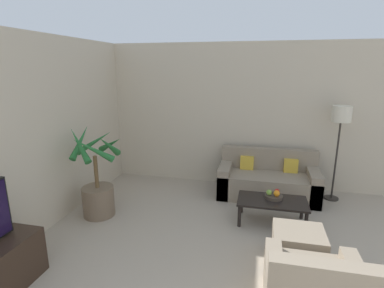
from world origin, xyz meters
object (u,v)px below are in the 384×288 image
(fruit_bowl, at_px, (274,197))
(apple_green, at_px, (269,192))
(potted_palm, at_px, (98,187))
(coffee_table, at_px, (272,203))
(apple_red, at_px, (277,191))
(floor_lamp, at_px, (341,121))
(sofa_loveseat, at_px, (268,181))
(ottoman, at_px, (298,246))
(orange_fruit, at_px, (277,193))

(fruit_bowl, relative_size, apple_green, 3.18)
(potted_palm, distance_m, coffee_table, 2.65)
(potted_palm, distance_m, apple_red, 2.73)
(floor_lamp, xyz_separation_m, coffee_table, (-1.06, -1.09, -1.08))
(sofa_loveseat, bearing_deg, fruit_bowl, -85.66)
(potted_palm, relative_size, apple_green, 17.26)
(sofa_loveseat, bearing_deg, ottoman, -80.10)
(potted_palm, xyz_separation_m, floor_lamp, (3.68, 1.45, 0.93))
(coffee_table, bearing_deg, floor_lamp, 45.89)
(potted_palm, relative_size, coffee_table, 1.42)
(potted_palm, relative_size, fruit_bowl, 5.43)
(ottoman, bearing_deg, fruit_bowl, 104.89)
(potted_palm, xyz_separation_m, coffee_table, (2.62, 0.36, -0.15))
(fruit_bowl, xyz_separation_m, orange_fruit, (0.04, -0.04, 0.07))
(sofa_loveseat, xyz_separation_m, apple_green, (-0.00, -0.91, 0.17))
(fruit_bowl, height_order, orange_fruit, orange_fruit)
(floor_lamp, height_order, ottoman, floor_lamp)
(fruit_bowl, bearing_deg, potted_palm, -170.66)
(potted_palm, bearing_deg, apple_red, 10.54)
(sofa_loveseat, relative_size, apple_red, 22.65)
(apple_green, bearing_deg, potted_palm, -170.73)
(floor_lamp, xyz_separation_m, fruit_bowl, (-1.04, -1.02, -1.01))
(coffee_table, bearing_deg, ottoman, -72.76)
(sofa_loveseat, height_order, floor_lamp, floor_lamp)
(orange_fruit, bearing_deg, coffee_table, -145.39)
(apple_red, height_order, apple_green, apple_green)
(potted_palm, bearing_deg, ottoman, -10.46)
(sofa_loveseat, bearing_deg, floor_lamp, 6.10)
(apple_red, height_order, ottoman, apple_red)
(coffee_table, distance_m, apple_green, 0.16)
(potted_palm, bearing_deg, coffee_table, 7.81)
(coffee_table, distance_m, orange_fruit, 0.16)
(sofa_loveseat, distance_m, coffee_table, 0.97)
(coffee_table, bearing_deg, potted_palm, -172.19)
(floor_lamp, distance_m, apple_green, 1.79)
(potted_palm, height_order, ottoman, potted_palm)
(floor_lamp, bearing_deg, coffee_table, -134.11)
(fruit_bowl, height_order, ottoman, ottoman)
(coffee_table, height_order, ottoman, ottoman)
(floor_lamp, xyz_separation_m, apple_red, (-0.99, -0.95, -0.95))
(sofa_loveseat, relative_size, coffee_table, 1.71)
(potted_palm, height_order, fruit_bowl, potted_palm)
(apple_green, relative_size, ottoman, 0.14)
(ottoman, bearing_deg, apple_green, 109.03)
(sofa_loveseat, distance_m, apple_green, 0.93)
(apple_green, bearing_deg, orange_fruit, -11.08)
(sofa_loveseat, distance_m, orange_fruit, 0.96)
(sofa_loveseat, relative_size, apple_green, 20.81)
(apple_red, bearing_deg, ottoman, -78.36)
(potted_palm, relative_size, floor_lamp, 0.86)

